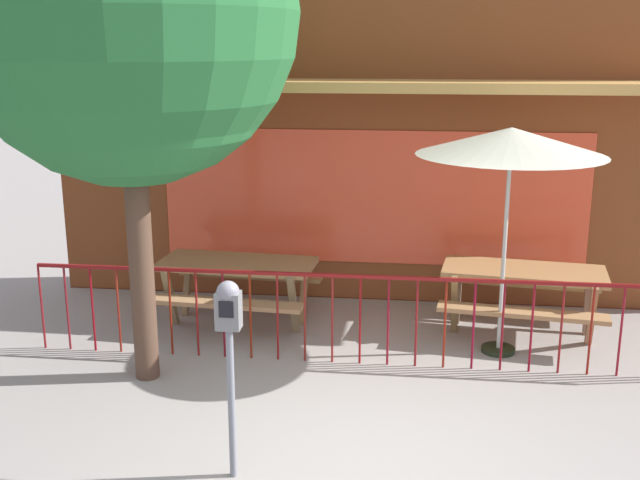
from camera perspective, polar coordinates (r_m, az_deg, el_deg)
ground at (r=6.42m, az=1.73°, el=-15.98°), size 40.00×40.00×0.00m
pub_storefront at (r=9.75m, az=4.12°, el=10.09°), size 8.23×1.41×5.02m
patio_fence_front at (r=7.86m, az=3.03°, el=-4.73°), size 6.94×0.04×0.97m
picnic_table_left at (r=9.04m, az=-6.18°, el=-2.55°), size 1.90×1.49×0.79m
picnic_table_right at (r=8.98m, az=14.91°, el=-3.08°), size 1.96×1.59×0.79m
patio_umbrella at (r=8.02m, az=14.06°, el=7.03°), size 1.93×1.93×2.43m
parking_meter_near at (r=5.69m, az=-6.80°, el=-6.52°), size 0.18×0.17×1.58m
street_tree at (r=7.30m, az=-14.30°, el=16.14°), size 3.14×3.14×5.09m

